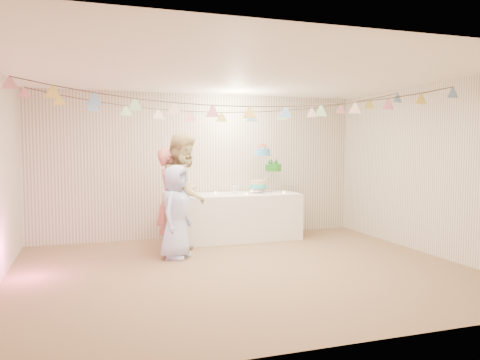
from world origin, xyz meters
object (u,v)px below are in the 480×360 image
object	(u,v)px
person_adult_b	(185,193)
person_child	(176,212)
cake_stand	(265,174)
person_adult_a	(170,200)
table	(237,216)

from	to	relation	value
person_adult_b	person_child	world-z (taller)	person_adult_b
person_adult_b	person_child	size ratio (longest dim) A/B	1.34
cake_stand	person_adult_b	distance (m)	1.84
cake_stand	person_adult_a	bearing A→B (deg)	-160.29
cake_stand	person_adult_a	world-z (taller)	person_adult_a
cake_stand	table	bearing A→B (deg)	-174.81
table	person_child	distance (m)	1.70
cake_stand	person_adult_b	world-z (taller)	person_adult_b
person_adult_a	person_child	bearing A→B (deg)	-162.86
table	person_adult_a	size ratio (longest dim) A/B	1.33
cake_stand	person_child	bearing A→B (deg)	-148.63
cake_stand	person_adult_a	distance (m)	1.99
table	cake_stand	distance (m)	0.93
person_adult_a	person_child	xyz separation A→B (m)	(0.00, -0.46, -0.13)
table	person_adult_a	distance (m)	1.49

